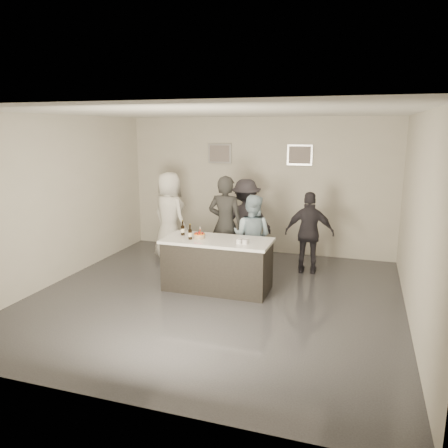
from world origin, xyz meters
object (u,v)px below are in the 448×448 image
Objects in this scene: person_main_black at (225,225)px; cake at (199,236)px; bar_counter at (217,264)px; person_guest_left at (170,216)px; person_main_blue at (252,236)px; person_guest_back at (245,220)px; beer_bottle_a at (183,228)px; person_guest_right at (309,233)px; beer_bottle_b at (190,232)px.

cake is at bearing 82.99° from person_main_black.
person_guest_left is at bearing 137.41° from bar_counter.
person_guest_back is (-0.38, 0.95, 0.08)m from person_main_blue.
bar_counter is at bearing 101.76° from person_main_black.
person_guest_left reaches higher than person_main_blue.
beer_bottle_a is at bearing 41.32° from person_guest_back.
person_guest_right reaches higher than cake.
person_main_blue is (0.55, -0.10, -0.16)m from person_main_black.
bar_counter is 0.74m from beer_bottle_b.
beer_bottle_b is at bearing 77.80° from person_main_black.
person_main_black is at bearing 80.52° from cake.
person_guest_back reaches higher than person_guest_right.
beer_bottle_a is at bearing 171.93° from bar_counter.
person_main_black is at bearing -3.58° from person_main_blue.
beer_bottle_a is at bearing 27.97° from person_guest_right.
person_guest_back is (-1.38, 0.40, 0.07)m from person_guest_right.
person_guest_left is (-1.24, 1.46, -0.00)m from cake.
person_guest_left reaches higher than beer_bottle_b.
cake is 0.99m from person_main_black.
person_main_blue is 0.84× the size of person_guest_left.
beer_bottle_b is at bearing -162.06° from bar_counter.
person_main_black is at bearing 75.33° from beer_bottle_b.
beer_bottle_b is 0.15× the size of person_guest_back.
bar_counter is 0.98× the size of person_main_black.
person_main_black reaches higher than cake.
bar_counter is at bearing 4.37° from cake.
beer_bottle_a is at bearing 134.96° from beer_bottle_b.
person_guest_left is at bearing 130.43° from cake.
bar_counter is 0.58m from cake.
cake is (-0.32, -0.02, 0.49)m from bar_counter.
cake is 0.10× the size of person_guest_left.
beer_bottle_a is 0.17× the size of person_main_blue.
person_main_black is at bearing -171.92° from person_guest_left.
person_main_black is (0.16, 0.97, 0.01)m from cake.
beer_bottle_a is at bearing 41.47° from person_main_blue.
beer_bottle_a is at bearing 60.86° from person_main_black.
person_guest_back is at bearing 67.92° from beer_bottle_a.
beer_bottle_a is 1.61m from person_guest_left.
person_guest_back is (0.45, 1.94, -0.16)m from beer_bottle_b.
person_main_black is 0.87m from person_guest_back.
person_guest_back is (0.33, 1.82, -0.07)m from cake.
person_guest_left is 1.61m from person_guest_back.
person_main_blue reaches higher than beer_bottle_a.
cake is 0.12× the size of person_main_blue.
bar_counter is 2.17m from person_guest_left.
person_guest_back reaches higher than person_main_blue.
person_guest_back is at bearing 79.78° from cake.
person_guest_right is (2.07, 1.30, -0.24)m from beer_bottle_a.
bar_counter is at bearing 71.46° from person_main_blue.
person_guest_left is 1.07× the size of person_guest_back.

